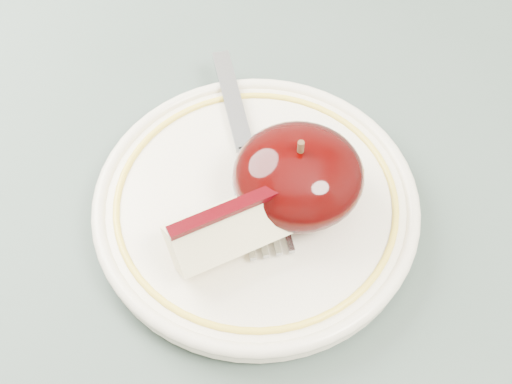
{
  "coord_description": "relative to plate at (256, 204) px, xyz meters",
  "views": [
    {
      "loc": [
        0.07,
        -0.16,
        1.14
      ],
      "look_at": [
        0.07,
        0.08,
        0.78
      ],
      "focal_mm": 50.0,
      "sensor_mm": 36.0,
      "label": 1
    }
  ],
  "objects": [
    {
      "name": "plate",
      "position": [
        0.0,
        0.0,
        0.0
      ],
      "size": [
        0.21,
        0.21,
        0.02
      ],
      "color": "#F3E7CB",
      "rests_on": "table"
    },
    {
      "name": "apple_half",
      "position": [
        0.03,
        0.0,
        0.03
      ],
      "size": [
        0.08,
        0.08,
        0.06
      ],
      "color": "black",
      "rests_on": "plate"
    },
    {
      "name": "apple_wedge",
      "position": [
        -0.01,
        -0.03,
        0.02
      ],
      "size": [
        0.1,
        0.07,
        0.04
      ],
      "rotation": [
        0.0,
        0.0,
        0.43
      ],
      "color": "beige",
      "rests_on": "plate"
    },
    {
      "name": "fork",
      "position": [
        -0.01,
        0.04,
        0.01
      ],
      "size": [
        0.05,
        0.17,
        0.0
      ],
      "rotation": [
        0.0,
        0.0,
        1.76
      ],
      "color": "#95979D",
      "rests_on": "plate"
    }
  ]
}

